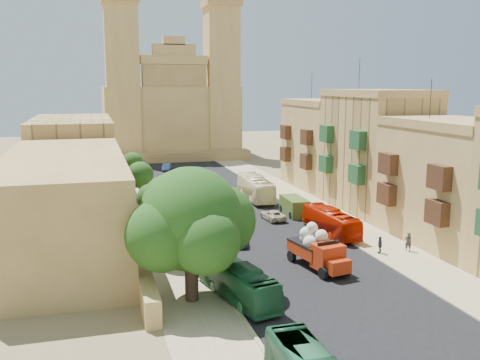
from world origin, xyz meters
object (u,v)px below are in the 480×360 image
bus_green_north (237,281)px  car_blue_b (166,167)px  ficus_tree (192,223)px  pedestrian_a (408,242)px  street_tree_b (151,198)px  car_white_a (209,194)px  car_white_b (218,182)px  car_blue_a (239,237)px  car_cream (273,215)px  pedestrian_c (380,245)px  olive_pickup (294,207)px  street_tree_d (133,163)px  bus_cream_east (256,188)px  street_tree_c (140,175)px  bus_red_east (331,222)px  street_tree_a (167,219)px  church (170,109)px  red_truck (318,249)px  car_dkblue (186,188)px

bus_green_north → car_blue_b: 56.32m
ficus_tree → pedestrian_a: 21.32m
street_tree_b → car_white_a: street_tree_b is taller
car_white_b → car_blue_a: bearing=73.4°
car_cream → pedestrian_c: bearing=106.8°
olive_pickup → car_blue_b: olive_pickup is taller
street_tree_d → bus_green_north: street_tree_d is taller
ficus_tree → bus_cream_east: ficus_tree is taller
street_tree_b → street_tree_c: bearing=90.0°
ficus_tree → car_white_a: ficus_tree is taller
ficus_tree → car_white_b: size_ratio=2.32×
bus_cream_east → car_blue_a: bus_cream_east is taller
car_white_a → bus_red_east: bearing=-69.2°
street_tree_a → bus_cream_east: bearing=56.8°
street_tree_b → bus_red_east: size_ratio=0.51×
street_tree_d → pedestrian_a: size_ratio=2.84×
street_tree_d → bus_green_north: bearing=-85.5°
bus_green_north → street_tree_a: bearing=99.9°
church → bus_cream_east: (4.19, -44.90, -8.05)m
car_white_b → pedestrian_a: bearing=97.8°
bus_green_north → olive_pickup: bearing=46.9°
bus_red_east → car_white_b: bus_red_east is taller
ficus_tree → car_blue_a: ficus_tree is taller
bus_green_north → car_blue_b: size_ratio=2.53×
street_tree_d → pedestrian_a: street_tree_d is taller
car_white_a → car_blue_b: 24.80m
bus_green_north → car_white_b: bus_green_north is taller
bus_green_north → pedestrian_c: bus_green_north is taller
street_tree_a → car_blue_b: bearing=82.3°
bus_green_north → car_blue_a: bearing=61.4°
church → red_truck: (1.27, -71.04, -7.95)m
car_blue_a → car_white_b: (4.58, 27.90, -0.01)m
ficus_tree → bus_green_north: size_ratio=1.03×
street_tree_d → car_cream: 28.16m
street_tree_a → street_tree_b: size_ratio=1.23×
bus_green_north → bus_cream_east: bearing=58.0°
car_white_b → car_blue_b: bearing=-79.9°
bus_red_east → car_white_a: size_ratio=2.02×
street_tree_b → car_cream: size_ratio=1.14×
street_tree_b → olive_pickup: street_tree_b is taller
church → car_blue_a: bearing=-92.8°
street_tree_c → street_tree_a: bearing=-90.0°
car_blue_a → bus_red_east: bearing=19.1°
ficus_tree → street_tree_a: size_ratio=1.67×
olive_pickup → car_white_b: (-4.34, 18.89, -0.28)m
street_tree_d → street_tree_c: bearing=-90.0°
car_white_a → car_dkblue: size_ratio=1.01×
bus_red_east → car_blue_b: bus_red_east is taller
bus_red_east → car_blue_a: bearing=2.4°
ficus_tree → car_blue_a: bearing=61.1°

